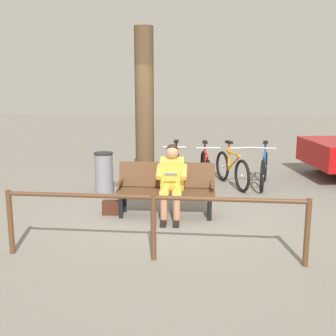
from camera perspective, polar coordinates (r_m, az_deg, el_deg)
name	(u,v)px	position (r m, az deg, el deg)	size (l,w,h in m)	color
ground_plane	(171,217)	(7.17, 0.40, -6.51)	(40.00, 40.00, 0.00)	slate
bench	(166,185)	(7.19, -0.24, -2.25)	(1.62, 0.54, 0.87)	#51331E
person_reading	(172,178)	(6.98, 0.49, -1.34)	(0.50, 0.78, 1.20)	gold
handbag	(111,208)	(7.35, -7.43, -5.17)	(0.30, 0.14, 0.24)	#3F1E14
tree_trunk	(145,113)	(8.37, -3.10, 7.25)	(0.36, 0.36, 3.18)	#4C3823
litter_bin	(104,174)	(8.53, -8.41, -0.74)	(0.37, 0.37, 0.84)	slate
bicycle_black	(264,170)	(9.33, 12.47, -0.20)	(0.48, 1.67, 0.94)	black
bicycle_red	(232,169)	(9.23, 8.37, -0.17)	(0.73, 1.58, 0.94)	black
bicycle_orange	(205,169)	(9.17, 4.93, -0.16)	(0.48, 1.67, 0.94)	black
bicycle_blue	(176,168)	(9.23, 1.00, -0.04)	(0.48, 1.68, 0.94)	black
railing_fence	(153,213)	(5.39, -1.93, -5.92)	(3.79, 0.13, 0.85)	#51331E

